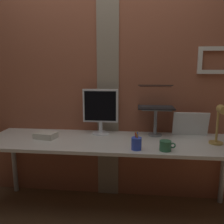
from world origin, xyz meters
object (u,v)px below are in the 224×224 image
monitor (100,108)px  desk_lamp (220,121)px  laptop (155,101)px  whiteboard_panel (191,124)px  pen_cup (136,143)px  coffee_mug (166,146)px

monitor → desk_lamp: (1.07, -0.26, -0.04)m
laptop → whiteboard_panel: size_ratio=1.02×
laptop → pen_cup: laptop is taller
desk_lamp → coffee_mug: bearing=-159.6°
pen_cup → desk_lamp: bearing=13.9°
pen_cup → coffee_mug: (0.24, 0.00, -0.01)m
laptop → coffee_mug: (0.05, -0.51, -0.29)m
pen_cup → coffee_mug: size_ratio=1.14×
laptop → coffee_mug: size_ratio=2.67×
whiteboard_panel → desk_lamp: size_ratio=0.96×
monitor → whiteboard_panel: (0.90, 0.03, -0.14)m
whiteboard_panel → desk_lamp: desk_lamp is taller
monitor → pen_cup: bearing=-49.9°
monitor → whiteboard_panel: monitor is taller
monitor → coffee_mug: size_ratio=3.48×
laptop → pen_cup: bearing=-109.7°
desk_lamp → pen_cup: bearing=-166.1°
pen_cup → monitor: bearing=130.1°
desk_lamp → coffee_mug: size_ratio=2.74×
coffee_mug → desk_lamp: bearing=20.4°
laptop → desk_lamp: (0.52, -0.34, -0.11)m
whiteboard_panel → coffee_mug: 0.55m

